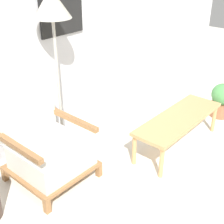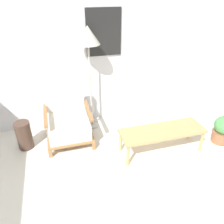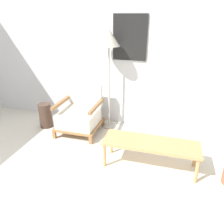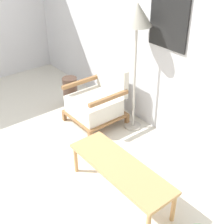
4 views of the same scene
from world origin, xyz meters
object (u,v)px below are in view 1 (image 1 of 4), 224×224
Objects in this scene: armchair at (48,150)px; potted_plant at (222,100)px; coffee_table at (179,120)px; floor_lamp at (52,13)px.

potted_plant is at bearing -17.27° from armchair.
coffee_table is at bearing -27.10° from armchair.
floor_lamp is 3.72× the size of potted_plant.
armchair is 1.75× the size of potted_plant.
potted_plant is (2.32, -0.72, -0.08)m from armchair.
floor_lamp is 2.48m from potted_plant.
armchair is 0.47× the size of floor_lamp.
potted_plant is (1.88, -1.02, -1.25)m from floor_lamp.
armchair is 0.64× the size of coffee_table.
floor_lamp is at bearing 131.72° from coffee_table.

